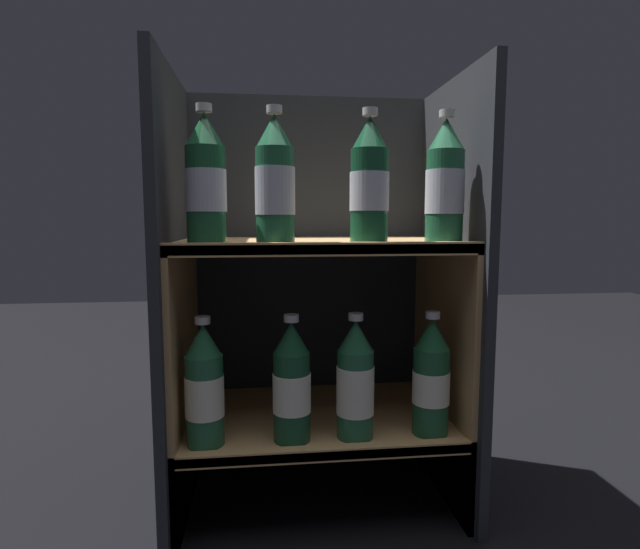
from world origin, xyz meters
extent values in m
plane|color=black|center=(0.00, 0.00, 0.00)|extent=(6.00, 6.00, 0.00)
cube|color=#23262B|center=(0.00, 0.38, 0.47)|extent=(0.63, 0.02, 0.93)
cube|color=#23262B|center=(-0.30, 0.19, 0.47)|extent=(0.02, 0.41, 0.93)
cube|color=#23262B|center=(0.30, 0.19, 0.47)|extent=(0.02, 0.41, 0.93)
cube|color=tan|center=(0.00, 0.19, 0.19)|extent=(0.59, 0.37, 0.02)
cube|color=tan|center=(0.00, 0.01, 0.19)|extent=(0.59, 0.02, 0.03)
cube|color=tan|center=(-0.29, 0.19, 0.09)|extent=(0.01, 0.37, 0.18)
cube|color=tan|center=(0.29, 0.19, 0.09)|extent=(0.01, 0.37, 0.18)
cube|color=tan|center=(0.00, 0.19, 0.58)|extent=(0.59, 0.37, 0.02)
cube|color=tan|center=(0.00, 0.01, 0.58)|extent=(0.59, 0.02, 0.03)
cube|color=tan|center=(-0.29, 0.19, 0.28)|extent=(0.01, 0.37, 0.57)
cube|color=tan|center=(0.29, 0.19, 0.28)|extent=(0.01, 0.37, 0.57)
cylinder|color=#194C2D|center=(-0.22, 0.06, 0.67)|extent=(0.07, 0.07, 0.18)
cylinder|color=#ADB2C1|center=(-0.22, 0.06, 0.68)|extent=(0.07, 0.07, 0.08)
cone|color=#194C2D|center=(-0.22, 0.06, 0.79)|extent=(0.07, 0.07, 0.06)
cylinder|color=#B7B7BC|center=(-0.22, 0.06, 0.83)|extent=(0.03, 0.03, 0.01)
cylinder|color=#1E5638|center=(-0.09, 0.06, 0.67)|extent=(0.07, 0.07, 0.18)
cylinder|color=#ADB2C1|center=(-0.09, 0.06, 0.68)|extent=(0.07, 0.07, 0.09)
cone|color=#1E5638|center=(-0.09, 0.06, 0.79)|extent=(0.07, 0.07, 0.06)
cylinder|color=#B7B7BC|center=(-0.09, 0.06, 0.83)|extent=(0.03, 0.03, 0.01)
cylinder|color=#144228|center=(0.09, 0.06, 0.67)|extent=(0.07, 0.07, 0.18)
cylinder|color=#ADB2C1|center=(0.09, 0.06, 0.68)|extent=(0.07, 0.07, 0.07)
cone|color=#144228|center=(0.09, 0.06, 0.79)|extent=(0.07, 0.07, 0.06)
cylinder|color=#B7B7BC|center=(0.09, 0.06, 0.83)|extent=(0.03, 0.03, 0.01)
cylinder|color=#1E5638|center=(0.24, 0.06, 0.67)|extent=(0.07, 0.07, 0.18)
cylinder|color=#ADB2C1|center=(0.24, 0.06, 0.68)|extent=(0.07, 0.07, 0.08)
cone|color=#1E5638|center=(0.24, 0.06, 0.79)|extent=(0.07, 0.07, 0.06)
cylinder|color=#B7B7BC|center=(0.24, 0.06, 0.83)|extent=(0.03, 0.03, 0.01)
cylinder|color=#1E5638|center=(-0.23, 0.06, 0.28)|extent=(0.07, 0.07, 0.18)
cylinder|color=silver|center=(-0.23, 0.06, 0.29)|extent=(0.07, 0.07, 0.08)
cone|color=#1E5638|center=(-0.23, 0.06, 0.40)|extent=(0.07, 0.07, 0.06)
cylinder|color=#B7B7BC|center=(-0.23, 0.06, 0.44)|extent=(0.03, 0.03, 0.01)
cylinder|color=#144228|center=(-0.06, 0.06, 0.28)|extent=(0.07, 0.07, 0.18)
cylinder|color=silver|center=(-0.06, 0.06, 0.29)|extent=(0.07, 0.07, 0.08)
cone|color=#144228|center=(-0.06, 0.06, 0.40)|extent=(0.07, 0.07, 0.06)
cylinder|color=#B7B7BC|center=(-0.06, 0.06, 0.44)|extent=(0.03, 0.03, 0.01)
cylinder|color=#1E5638|center=(0.06, 0.06, 0.28)|extent=(0.07, 0.07, 0.18)
cylinder|color=silver|center=(0.06, 0.06, 0.29)|extent=(0.07, 0.07, 0.10)
cone|color=#1E5638|center=(0.06, 0.06, 0.40)|extent=(0.07, 0.07, 0.06)
cylinder|color=#B7B7BC|center=(0.06, 0.06, 0.44)|extent=(0.03, 0.03, 0.01)
cylinder|color=#194C2D|center=(0.22, 0.06, 0.28)|extent=(0.07, 0.07, 0.18)
cylinder|color=silver|center=(0.22, 0.06, 0.29)|extent=(0.07, 0.07, 0.07)
cone|color=#194C2D|center=(0.22, 0.06, 0.40)|extent=(0.07, 0.07, 0.06)
cylinder|color=#B7B7BC|center=(0.22, 0.06, 0.44)|extent=(0.03, 0.03, 0.01)
camera|label=1|loc=(-0.12, -0.89, 0.63)|focal=28.00mm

